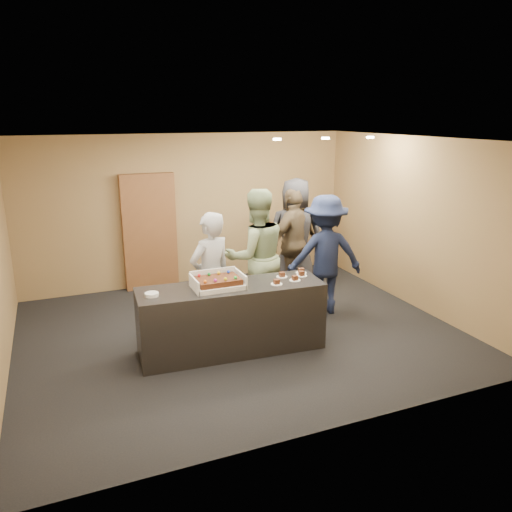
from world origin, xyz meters
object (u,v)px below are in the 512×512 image
at_px(serving_counter, 232,318).
at_px(storage_cabinet, 150,232).
at_px(plate_stack, 152,294).
at_px(cake_box, 217,284).
at_px(person_dark_suit, 295,236).
at_px(person_sage_man, 256,257).
at_px(person_server_grey, 211,277).
at_px(sheet_cake, 218,280).
at_px(person_brown_extra, 294,242).
at_px(person_navy_man, 325,255).

xyz_separation_m(serving_counter, storage_cabinet, (-0.48, 2.90, 0.57)).
height_order(serving_counter, plate_stack, plate_stack).
bearing_deg(cake_box, storage_cabinet, 96.03).
height_order(storage_cabinet, person_dark_suit, storage_cabinet).
bearing_deg(person_sage_man, person_server_grey, 25.19).
distance_m(sheet_cake, person_brown_extra, 2.45).
bearing_deg(storage_cabinet, person_brown_extra, -31.28).
distance_m(storage_cabinet, plate_stack, 2.93).
bearing_deg(person_navy_man, person_sage_man, 7.80).
relative_size(person_server_grey, person_dark_suit, 0.89).
bearing_deg(person_brown_extra, person_dark_suit, -148.96).
xyz_separation_m(serving_counter, person_server_grey, (-0.13, 0.45, 0.45)).
xyz_separation_m(person_sage_man, person_brown_extra, (1.01, 0.78, -0.07)).
distance_m(cake_box, person_brown_extra, 2.44).
xyz_separation_m(cake_box, person_navy_man, (1.97, 0.70, -0.02)).
distance_m(serving_counter, person_dark_suit, 2.53).
bearing_deg(cake_box, person_dark_suit, 40.77).
xyz_separation_m(storage_cabinet, person_navy_man, (2.27, -2.18, -0.09)).
bearing_deg(storage_cabinet, serving_counter, -80.64).
relative_size(serving_counter, person_brown_extra, 1.29).
height_order(cake_box, plate_stack, cake_box).
bearing_deg(person_sage_man, person_navy_man, 176.86).
bearing_deg(serving_counter, cake_box, 176.21).
xyz_separation_m(storage_cabinet, person_server_grey, (0.35, -2.45, -0.13)).
relative_size(serving_counter, person_sage_man, 1.20).
xyz_separation_m(storage_cabinet, person_sage_man, (1.16, -2.10, -0.02)).
bearing_deg(serving_counter, storage_cabinet, 103.26).
relative_size(storage_cabinet, person_dark_suit, 1.02).
relative_size(serving_counter, plate_stack, 14.31).
xyz_separation_m(cake_box, person_sage_man, (0.85, 0.79, 0.06)).
bearing_deg(sheet_cake, plate_stack, 178.60).
bearing_deg(serving_counter, person_sage_man, 53.89).
bearing_deg(storage_cabinet, plate_stack, -100.46).
height_order(sheet_cake, person_navy_man, person_navy_man).
bearing_deg(storage_cabinet, sheet_cake, -84.03).
height_order(person_navy_man, person_dark_suit, person_dark_suit).
relative_size(cake_box, plate_stack, 3.81).
relative_size(sheet_cake, person_dark_suit, 0.27).
relative_size(sheet_cake, person_sage_man, 0.27).
distance_m(person_server_grey, person_navy_man, 1.94).
bearing_deg(person_sage_man, cake_box, 43.87).
height_order(serving_counter, person_brown_extra, person_brown_extra).
bearing_deg(serving_counter, person_dark_suit, 47.74).
bearing_deg(person_sage_man, storage_cabinet, -59.81).
xyz_separation_m(storage_cabinet, person_brown_extra, (2.17, -1.32, -0.09)).
bearing_deg(sheet_cake, storage_cabinet, 95.97).
height_order(cake_box, sheet_cake, cake_box).
bearing_deg(cake_box, person_navy_man, 19.59).
bearing_deg(cake_box, person_server_grey, 84.09).
distance_m(plate_stack, person_dark_suit, 3.26).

